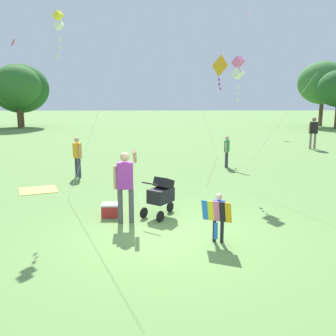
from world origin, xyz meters
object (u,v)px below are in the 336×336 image
stroller (161,193)px  person_couple_left (313,130)px  person_red_shirt (77,154)px  cooler_box (111,210)px  person_adult_flyer (125,181)px  person_kid_running (227,149)px  kite_orange_delta (238,68)px  child_with_butterfly_kite (218,213)px  picnic_blanket (38,190)px  kite_green_novelty (219,68)px  kite_adult_black (59,24)px

stroller → person_couple_left: bearing=54.0°
person_red_shirt → cooler_box: (1.84, -4.77, -0.71)m
person_adult_flyer → person_kid_running: person_adult_flyer is taller
kite_orange_delta → person_couple_left: bearing=54.8°
child_with_butterfly_kite → picnic_blanket: 6.96m
child_with_butterfly_kite → kite_green_novelty: size_ratio=0.22×
kite_adult_black → kite_orange_delta: (5.26, 1.72, -1.07)m
stroller → person_kid_running: 7.15m
kite_orange_delta → picnic_blanket: size_ratio=3.69×
stroller → person_kid_running: size_ratio=0.78×
stroller → person_kid_running: bearing=66.8°
stroller → kite_adult_black: (-2.75, 1.48, 4.38)m
stroller → child_with_butterfly_kite: bearing=-56.6°
person_couple_left → kite_adult_black: bearing=-137.6°
cooler_box → stroller: bearing=1.3°
person_red_shirt → picnic_blanket: bearing=-113.9°
kite_orange_delta → person_red_shirt: kite_orange_delta is taller
kite_green_novelty → picnic_blanket: bearing=-136.4°
kite_green_novelty → person_red_shirt: kite_green_novelty is taller
stroller → kite_green_novelty: kite_green_novelty is taller
kite_orange_delta → person_red_shirt: (-5.66, 1.54, -3.03)m
person_red_shirt → person_couple_left: size_ratio=0.85×
person_adult_flyer → kite_green_novelty: 10.91m
person_couple_left → person_kid_running: size_ratio=1.32×
child_with_butterfly_kite → kite_green_novelty: 11.77m
person_couple_left → person_kid_running: 7.85m
person_adult_flyer → kite_adult_black: size_ratio=0.34×
child_with_butterfly_kite → stroller: bearing=123.4°
kite_green_novelty → picnic_blanket: kite_green_novelty is taller
person_red_shirt → cooler_box: bearing=-68.9°
cooler_box → kite_adult_black: bearing=133.6°
child_with_butterfly_kite → person_adult_flyer: person_adult_flyer is taller
person_adult_flyer → person_red_shirt: size_ratio=1.22×
child_with_butterfly_kite → cooler_box: (-2.51, 1.79, -0.47)m
child_with_butterfly_kite → person_kid_running: (1.62, 8.39, 0.14)m
picnic_blanket → kite_green_novelty: bearing=43.6°
kite_orange_delta → cooler_box: 6.25m
child_with_butterfly_kite → person_couple_left: size_ratio=0.61×
person_couple_left → person_red_shirt: bearing=-148.9°
stroller → person_kid_running: (2.82, 6.57, 0.19)m
person_adult_flyer → stroller: bearing=29.6°
stroller → person_red_shirt: 5.70m
person_kid_running → picnic_blanket: person_kid_running is taller
child_with_butterfly_kite → person_red_shirt: (-4.35, 6.56, 0.24)m
child_with_butterfly_kite → person_couple_left: bearing=61.5°
kite_adult_black → person_couple_left: size_ratio=2.99×
child_with_butterfly_kite → stroller: size_ratio=1.03×
person_kid_running → picnic_blanket: bearing=-150.7°
person_adult_flyer → cooler_box: person_adult_flyer is taller
person_couple_left → stroller: bearing=-126.0°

